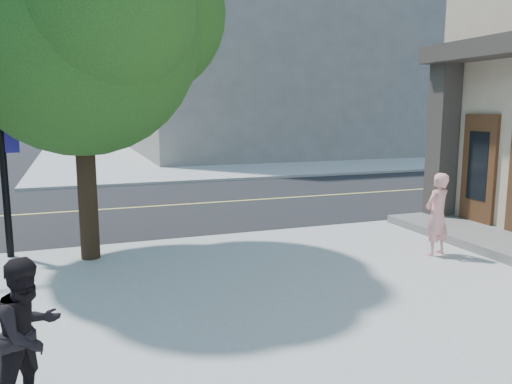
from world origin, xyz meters
name	(u,v)px	position (x,y,z in m)	size (l,w,h in m)	color
ground	(23,257)	(0.00, 0.00, 0.00)	(140.00, 140.00, 0.00)	black
road_ew	(37,214)	(0.00, 4.50, 0.01)	(140.00, 9.00, 0.01)	black
sidewalk_ne	(267,152)	(13.50, 21.50, 0.06)	(29.00, 25.00, 0.12)	#A0A0A0
filler_ne	(271,46)	(14.00, 22.00, 7.12)	(18.00, 16.00, 14.00)	slate
man_on_phone	(437,214)	(7.61, -2.95, 0.92)	(0.59, 0.38, 1.61)	pink
pedestrian	(29,333)	(0.59, -5.84, 0.85)	(0.71, 0.56, 1.47)	black
street_tree	(84,7)	(1.40, -0.90, 4.72)	(5.37, 4.88, 7.13)	black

